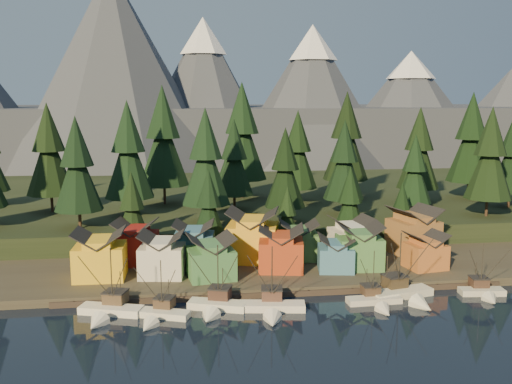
{
  "coord_description": "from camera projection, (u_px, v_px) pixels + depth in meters",
  "views": [
    {
      "loc": [
        -18.5,
        -79.15,
        34.46
      ],
      "look_at": [
        -3.26,
        30.0,
        16.25
      ],
      "focal_mm": 40.0,
      "sensor_mm": 36.0,
      "label": 1
    }
  ],
  "objects": [
    {
      "name": "ground",
      "position": [
        305.0,
        330.0,
        85.48
      ],
      "size": [
        500.0,
        500.0,
        0.0
      ],
      "primitive_type": "plane",
      "color": "black",
      "rests_on": "ground"
    },
    {
      "name": "shore_strip",
      "position": [
        264.0,
        254.0,
        124.45
      ],
      "size": [
        400.0,
        50.0,
        1.5
      ],
      "primitive_type": "cube",
      "color": "#342E26",
      "rests_on": "ground"
    },
    {
      "name": "hillside",
      "position": [
        239.0,
        203.0,
        172.94
      ],
      "size": [
        420.0,
        100.0,
        6.0
      ],
      "primitive_type": "cube",
      "color": "black",
      "rests_on": "ground"
    },
    {
      "name": "dock",
      "position": [
        285.0,
        291.0,
        101.52
      ],
      "size": [
        80.0,
        4.0,
        1.0
      ],
      "primitive_type": "cube",
      "color": "#3F342D",
      "rests_on": "ground"
    },
    {
      "name": "mountain_ridge",
      "position": [
        204.0,
        115.0,
        289.37
      ],
      "size": [
        560.0,
        190.0,
        90.0
      ],
      "color": "#4C5062",
      "rests_on": "ground"
    },
    {
      "name": "boat_0",
      "position": [
        108.0,
        303.0,
        90.71
      ],
      "size": [
        10.97,
        11.45,
        12.01
      ],
      "rotation": [
        0.0,
        0.0,
        -0.31
      ],
      "color": "white",
      "rests_on": "ground"
    },
    {
      "name": "boat_1",
      "position": [
        158.0,
        308.0,
        89.54
      ],
      "size": [
        10.0,
        10.33,
        10.18
      ],
      "rotation": [
        0.0,
        0.0,
        -0.36
      ],
      "color": "silver",
      "rests_on": "ground"
    },
    {
      "name": "boat_2",
      "position": [
        216.0,
        298.0,
        92.92
      ],
      "size": [
        10.37,
        10.91,
        11.9
      ],
      "rotation": [
        0.0,
        0.0,
        -0.33
      ],
      "color": "white",
      "rests_on": "ground"
    },
    {
      "name": "boat_3",
      "position": [
        272.0,
        300.0,
        92.23
      ],
      "size": [
        11.46,
        12.21,
        11.76
      ],
      "rotation": [
        0.0,
        0.0,
        -0.15
      ],
      "color": "silver",
      "rests_on": "ground"
    },
    {
      "name": "boat_4",
      "position": [
        377.0,
        295.0,
        95.61
      ],
      "size": [
        9.6,
        10.42,
        10.02
      ],
      "rotation": [
        0.0,
        0.0,
        0.03
      ],
      "color": "beige",
      "rests_on": "ground"
    },
    {
      "name": "boat_5",
      "position": [
        406.0,
        286.0,
        98.41
      ],
      "size": [
        12.11,
        12.72,
        12.68
      ],
      "rotation": [
        0.0,
        0.0,
        0.24
      ],
      "color": "beige",
      "rests_on": "ground"
    },
    {
      "name": "boat_6",
      "position": [
        484.0,
        285.0,
        100.02
      ],
      "size": [
        8.25,
        8.81,
        10.27
      ],
      "rotation": [
        0.0,
        0.0,
        -0.12
      ],
      "color": "beige",
      "rests_on": "ground"
    },
    {
      "name": "house_front_0",
      "position": [
        100.0,
        253.0,
        105.03
      ],
      "size": [
        9.3,
        8.81,
        9.07
      ],
      "rotation": [
        0.0,
        0.0,
        -0.03
      ],
      "color": "yellow",
      "rests_on": "shore_strip"
    },
    {
      "name": "house_front_1",
      "position": [
        162.0,
        253.0,
        106.2
      ],
      "size": [
        9.09,
        8.82,
        8.36
      ],
      "rotation": [
        0.0,
        0.0,
        -0.14
      ],
      "color": "beige",
      "rests_on": "shore_strip"
    },
    {
      "name": "house_front_2",
      "position": [
        211.0,
        255.0,
        105.16
      ],
      "size": [
        9.33,
        9.38,
        8.06
      ],
      "rotation": [
        0.0,
        0.0,
        0.14
      ],
      "color": "#427A47",
      "rests_on": "shore_strip"
    },
    {
      "name": "house_front_3",
      "position": [
        281.0,
        247.0,
        109.93
      ],
      "size": [
        9.72,
        9.4,
        8.57
      ],
      "rotation": [
        0.0,
        0.0,
        -0.18
      ],
      "color": "#A33719",
      "rests_on": "shore_strip"
    },
    {
      "name": "house_front_4",
      "position": [
        336.0,
        252.0,
        109.84
      ],
      "size": [
        7.72,
        8.15,
        6.77
      ],
      "rotation": [
        0.0,
        0.0,
        -0.17
      ],
      "color": "teal",
      "rests_on": "shore_strip"
    },
    {
      "name": "house_front_5",
      "position": [
        359.0,
        245.0,
        111.24
      ],
      "size": [
        9.02,
        8.32,
        8.85
      ],
      "rotation": [
        0.0,
        0.0,
        -0.08
      ],
      "color": "#467B42",
      "rests_on": "shore_strip"
    },
    {
      "name": "house_front_6",
      "position": [
        425.0,
        250.0,
        111.22
      ],
      "size": [
        8.0,
        7.68,
        7.06
      ],
      "rotation": [
        0.0,
        0.0,
        0.15
      ],
      "color": "#B6652F",
      "rests_on": "shore_strip"
    },
    {
      "name": "house_back_0",
      "position": [
        135.0,
        241.0,
        114.31
      ],
      "size": [
        9.46,
        9.21,
        8.82
      ],
      "rotation": [
        0.0,
        0.0,
        -0.2
      ],
      "color": "maroon",
      "rests_on": "shore_strip"
    },
    {
      "name": "house_back_1",
      "position": [
        194.0,
        243.0,
        113.03
      ],
      "size": [
        8.75,
        8.83,
        8.79
      ],
      "rotation": [
        0.0,
        0.0,
        -0.13
      ],
      "color": "teal",
      "rests_on": "shore_strip"
    },
    {
      "name": "house_back_2",
      "position": [
        252.0,
        234.0,
        116.23
      ],
      "size": [
        12.01,
        11.43,
        10.64
      ],
      "rotation": [
        0.0,
        0.0,
        -0.26
      ],
      "color": "gold",
      "rests_on": "shore_strip"
    },
    {
      "name": "house_back_3",
      "position": [
        299.0,
        239.0,
        117.53
      ],
      "size": [
        8.41,
        7.64,
        7.9
      ],
      "rotation": [
        0.0,
        0.0,
        -0.1
      ],
      "color": "#426F3C",
      "rests_on": "shore_strip"
    },
    {
      "name": "house_back_4",
      "position": [
        351.0,
        237.0,
        117.26
      ],
      "size": [
        8.77,
        8.48,
        8.81
      ],
      "rotation": [
        0.0,
        0.0,
        0.09
      ],
      "color": "silver",
      "rests_on": "shore_strip"
    },
    {
      "name": "house_back_5",
      "position": [
        413.0,
        229.0,
        121.69
      ],
      "size": [
        10.77,
        10.85,
        10.01
      ],
      "rotation": [
        0.0,
        0.0,
        0.24
      ],
      "color": "olive",
      "rests_on": "shore_strip"
    },
    {
      "name": "tree_hill_1",
      "position": [
        49.0,
        153.0,
        141.68
      ],
      "size": [
        11.8,
        11.8,
        27.49
      ],
      "color": "#332319",
      "rests_on": "hillside"
    },
    {
      "name": "tree_hill_2",
      "position": [
        77.0,
        167.0,
        123.74
      ],
      "size": [
        10.64,
        10.64,
        24.79
      ],
      "color": "#332319",
      "rests_on": "hillside"
    },
    {
      "name": "tree_hill_3",
      "position": [
        128.0,
        153.0,
        136.53
      ],
      "size": [
        12.06,
        12.06,
        28.09
      ],
      "color": "#332319",
      "rests_on": "hillside"
    },
    {
      "name": "tree_hill_4",
      "position": [
        163.0,
        140.0,
        151.93
      ],
      "size": [
        13.73,
        13.73,
        31.99
      ],
      "color": "#332319",
      "rests_on": "hillside"
    },
    {
      "name": "tree_hill_5",
      "position": [
        206.0,
        160.0,
        129.36
      ],
      "size": [
        11.37,
        11.37,
        26.49
      ],
      "color": "#332319",
      "rests_on": "hillside"
    },
    {
      "name": "tree_hill_6",
      "position": [
        234.0,
        160.0,
        145.39
      ],
      "size": [
        10.02,
        10.02,
        23.35
      ],
      "color": "#332319",
      "rests_on": "hillside"
    },
    {
      "name": "tree_hill_7",
      "position": [
        285.0,
        171.0,
        130.27
      ],
      "size": [
        9.43,
        9.43,
        21.97
      ],
      "color": "#332319",
      "rests_on": "hillside"
    },
    {
      "name": "tree_hill_8",
      "position": [
        298.0,
        153.0,
        154.51
      ],
      "size": [
        10.87,
        10.87,
        25.32
      ],
      "color": "#332319",
      "rests_on": "hillside"
    },
    {
      "name": "tree_hill_9",
      "position": [
        344.0,
        163.0,
        139.17
      ],
      "size": [
        10.03,
        10.03,
        23.36
      ],
      "color": "#332319",
      "rests_on": "hillside"
    },
    {
      "name": "tree_hill_10",
      "position": [
        346.0,
        140.0,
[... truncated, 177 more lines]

